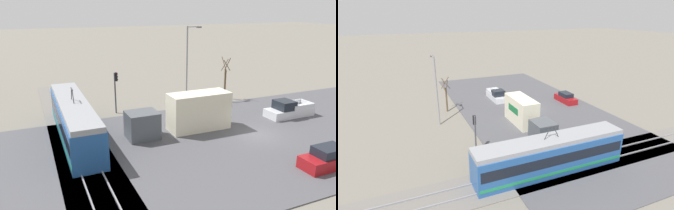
{
  "view_description": "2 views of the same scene",
  "coord_description": "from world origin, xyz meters",
  "views": [
    {
      "loc": [
        -22.38,
        18.7,
        11.48
      ],
      "look_at": [
        5.76,
        6.41,
        2.08
      ],
      "focal_mm": 35.0,
      "sensor_mm": 36.0,
      "label": 1
    },
    {
      "loc": [
        17.94,
        33.38,
        14.29
      ],
      "look_at": [
        5.12,
        2.9,
        2.42
      ],
      "focal_mm": 28.0,
      "sensor_mm": 36.0,
      "label": 2
    }
  ],
  "objects": [
    {
      "name": "sedan_car_0",
      "position": [
        -7.15,
        -0.76,
        0.73
      ],
      "size": [
        1.75,
        4.33,
        1.58
      ],
      "rotation": [
        0.0,
        0.0,
        3.14
      ],
      "color": "maroon",
      "rests_on": "ground"
    },
    {
      "name": "pickup_truck",
      "position": [
        2.91,
        -6.36,
        0.75
      ],
      "size": [
        2.09,
        5.21,
        1.79
      ],
      "color": "silver",
      "rests_on": "ground"
    },
    {
      "name": "street_tree",
      "position": [
        11.78,
        -4.1,
        2.41
      ],
      "size": [
        1.25,
        1.03,
        5.29
      ],
      "color": "brown",
      "rests_on": "ground"
    },
    {
      "name": "box_truck",
      "position": [
        3.48,
        5.6,
        1.71
      ],
      "size": [
        2.38,
        9.98,
        3.54
      ],
      "color": "#4C5156",
      "rests_on": "ground"
    },
    {
      "name": "ground_plane",
      "position": [
        0.0,
        0.0,
        0.0
      ],
      "size": [
        320.0,
        320.0,
        0.0
      ],
      "primitive_type": "plane",
      "color": "slate"
    },
    {
      "name": "traffic_light_pole",
      "position": [
        11.54,
        10.09,
        2.98
      ],
      "size": [
        0.28,
        0.47,
        4.54
      ],
      "color": "#47474C",
      "rests_on": "ground"
    },
    {
      "name": "road_surface",
      "position": [
        0.0,
        0.0,
        0.04
      ],
      "size": [
        20.18,
        44.76,
        0.08
      ],
      "color": "#4C4C51",
      "rests_on": "ground"
    },
    {
      "name": "rail_bed",
      "position": [
        0.0,
        15.38,
        0.05
      ],
      "size": [
        53.78,
        4.4,
        0.22
      ],
      "color": "slate",
      "rests_on": "ground"
    },
    {
      "name": "light_rail_tram",
      "position": [
        5.91,
        15.38,
        1.73
      ],
      "size": [
        14.76,
        2.66,
        4.52
      ],
      "color": "#235193",
      "rests_on": "ground"
    },
    {
      "name": "street_lamp_near_crossing",
      "position": [
        13.68,
        0.21,
        5.17
      ],
      "size": [
        0.36,
        1.95,
        9.07
      ],
      "color": "gray",
      "rests_on": "ground"
    }
  ]
}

